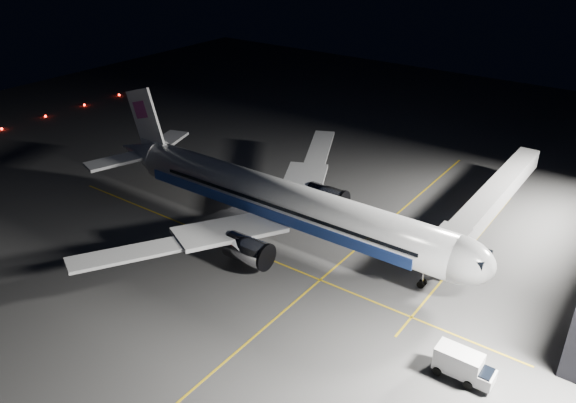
% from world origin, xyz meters
% --- Properties ---
extents(ground, '(200.00, 200.00, 0.00)m').
position_xyz_m(ground, '(0.00, 0.00, 0.00)').
color(ground, '#4C4C4F').
rests_on(ground, ground).
extents(guide_line_main, '(0.25, 80.00, 0.01)m').
position_xyz_m(guide_line_main, '(10.00, 0.00, 0.01)').
color(guide_line_main, gold).
rests_on(guide_line_main, ground).
extents(guide_line_cross, '(70.00, 0.25, 0.01)m').
position_xyz_m(guide_line_cross, '(0.00, -6.00, 0.01)').
color(guide_line_cross, gold).
rests_on(guide_line_cross, ground).
extents(guide_line_side, '(0.25, 40.00, 0.01)m').
position_xyz_m(guide_line_side, '(22.00, 10.00, 0.01)').
color(guide_line_side, gold).
rests_on(guide_line_side, ground).
extents(airliner, '(61.48, 54.22, 16.64)m').
position_xyz_m(airliner, '(-1.08, 0.00, 5.16)').
color(airliner, silver).
rests_on(airliner, ground).
extents(jet_bridge, '(3.60, 34.40, 6.30)m').
position_xyz_m(jet_bridge, '(22.00, 18.06, 4.58)').
color(jet_bridge, '#B2B2B7').
rests_on(jet_bridge, ground).
extents(taxiway_lights, '(0.44, 60.44, 0.44)m').
position_xyz_m(taxiway_lights, '(-72.00, 0.00, 0.22)').
color(taxiway_lights, '#FF140A').
rests_on(taxiway_lights, ground).
extents(service_truck, '(5.66, 2.56, 2.88)m').
position_xyz_m(service_truck, '(29.71, -11.45, 1.54)').
color(service_truck, silver).
rests_on(service_truck, ground).
extents(baggage_tug, '(2.93, 2.55, 1.85)m').
position_xyz_m(baggage_tug, '(-10.41, 7.99, 0.85)').
color(baggage_tug, black).
rests_on(baggage_tug, ground).
extents(safety_cone_a, '(0.36, 0.36, 0.54)m').
position_xyz_m(safety_cone_a, '(-5.84, 10.87, 0.27)').
color(safety_cone_a, '#FF610A').
rests_on(safety_cone_a, ground).
extents(safety_cone_b, '(0.45, 0.45, 0.67)m').
position_xyz_m(safety_cone_b, '(6.00, 11.19, 0.34)').
color(safety_cone_b, '#FF610A').
rests_on(safety_cone_b, ground).
extents(safety_cone_c, '(0.36, 0.36, 0.54)m').
position_xyz_m(safety_cone_c, '(-7.42, 5.79, 0.27)').
color(safety_cone_c, '#FF610A').
rests_on(safety_cone_c, ground).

